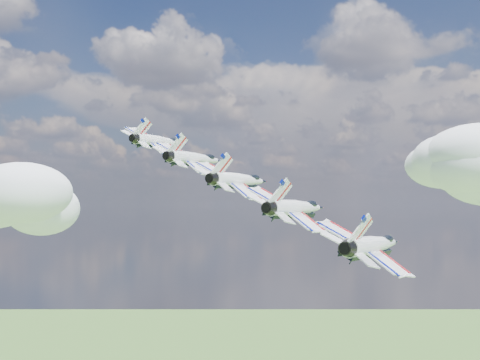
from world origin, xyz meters
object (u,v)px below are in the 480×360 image
at_px(jet_0, 161,142).
at_px(jet_4, 374,245).
at_px(jet_1, 196,159).
at_px(jet_2, 240,180).
at_px(jet_3, 297,208).

height_order(jet_0, jet_4, jet_0).
distance_m(jet_0, jet_4, 48.77).
xyz_separation_m(jet_0, jet_1, (9.53, -6.85, -3.29)).
height_order(jet_2, jet_4, jet_2).
bearing_deg(jet_3, jet_4, -26.54).
height_order(jet_0, jet_1, jet_0).
distance_m(jet_0, jet_3, 36.57).
relative_size(jet_0, jet_1, 1.00).
bearing_deg(jet_2, jet_1, 153.46).
distance_m(jet_0, jet_2, 24.38).
bearing_deg(jet_3, jet_1, 153.46).
distance_m(jet_0, jet_1, 12.19).
bearing_deg(jet_0, jet_4, -26.54).
bearing_deg(jet_0, jet_3, -26.54).
relative_size(jet_1, jet_2, 1.00).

